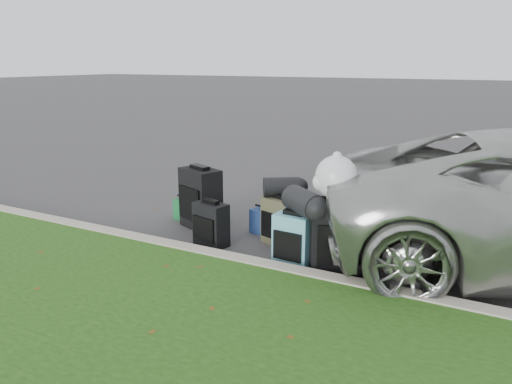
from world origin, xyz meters
The scene contains 12 objects.
ground centered at (0.00, 0.00, 0.00)m, with size 120.00×120.00×0.00m, color #383535.
curb centered at (0.00, -1.00, 0.07)m, with size 120.00×0.18×0.15m, color #9E937F.
suitcase_small_black centered at (-0.35, -0.50, 0.27)m, with size 0.43×0.24×0.54m, color black.
suitcase_large_black_left centered at (-0.85, 0.01, 0.41)m, with size 0.57×0.34×0.82m, color black.
suitcase_olive centered at (0.38, -0.05, 0.29)m, with size 0.43×0.27×0.59m, color #383623.
suitcase_teal centered at (0.80, -0.60, 0.30)m, with size 0.41×0.25×0.59m, color teal.
suitcase_large_black_right centered at (1.27, -0.55, 0.41)m, with size 0.54×0.32×0.81m, color black.
tote_green centered at (-1.27, 0.20, 0.15)m, with size 0.27×0.21×0.30m, color #176A31.
tote_navy centered at (0.01, 0.20, 0.16)m, with size 0.30×0.24×0.32m, color navy.
duffel_left centered at (0.34, 0.05, 0.71)m, with size 0.24×0.24×0.45m, color black.
duffel_right centered at (0.90, -0.56, 0.73)m, with size 0.29×0.29×0.51m, color black.
trash_bag centered at (1.24, -0.52, 1.04)m, with size 0.45×0.45×0.45m, color silver.
Camera 1 is at (2.90, -5.40, 2.23)m, focal length 35.00 mm.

